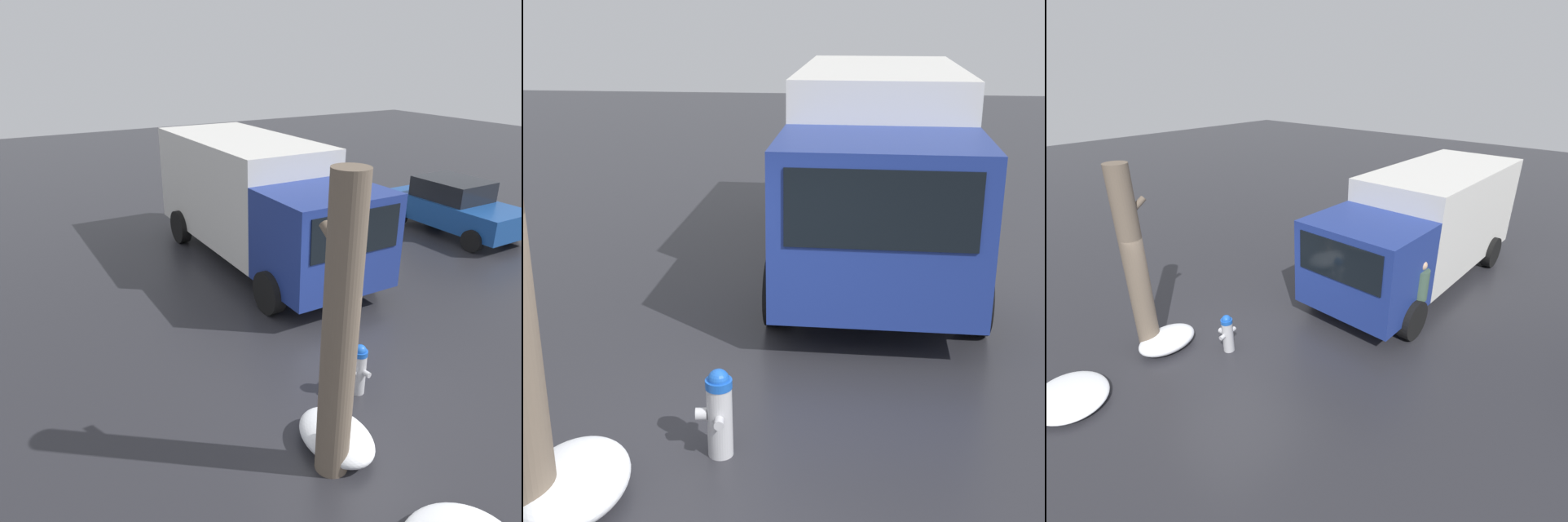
{
  "view_description": "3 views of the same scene",
  "coord_description": "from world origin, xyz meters",
  "views": [
    {
      "loc": [
        -4.92,
        4.67,
        4.98
      ],
      "look_at": [
        2.86,
        0.07,
        1.23
      ],
      "focal_mm": 35.0,
      "sensor_mm": 36.0,
      "label": 1
    },
    {
      "loc": [
        -5.56,
        -1.17,
        3.82
      ],
      "look_at": [
        3.31,
        -0.23,
        0.72
      ],
      "focal_mm": 50.0,
      "sensor_mm": 36.0,
      "label": 2
    },
    {
      "loc": [
        -4.17,
        -5.8,
        5.37
      ],
      "look_at": [
        2.28,
        -0.21,
        1.32
      ],
      "focal_mm": 28.0,
      "sensor_mm": 36.0,
      "label": 3
    }
  ],
  "objects": [
    {
      "name": "ground_plane",
      "position": [
        0.0,
        0.0,
        0.0
      ],
      "size": [
        60.0,
        60.0,
        0.0
      ],
      "primitive_type": "plane",
      "color": "#28282D"
    },
    {
      "name": "fire_hydrant",
      "position": [
        -0.0,
        0.0,
        0.44
      ],
      "size": [
        0.44,
        0.34,
        0.85
      ],
      "rotation": [
        0.0,
        0.0,
        1.73
      ],
      "color": "#B7B7BC",
      "rests_on": "ground_plane"
    },
    {
      "name": "tree_trunk",
      "position": [
        -1.03,
        1.31,
        1.96
      ],
      "size": [
        0.65,
        0.43,
        3.9
      ],
      "color": "#6B5B4C",
      "rests_on": "ground_plane"
    },
    {
      "name": "delivery_truck",
      "position": [
        5.61,
        -1.45,
        1.62
      ],
      "size": [
        7.22,
        2.81,
        2.97
      ],
      "rotation": [
        0.0,
        0.0,
        1.56
      ],
      "color": "navy",
      "rests_on": "ground_plane"
    },
    {
      "name": "pedestrian",
      "position": [
        3.21,
        -2.6,
        0.95
      ],
      "size": [
        0.38,
        0.38,
        1.74
      ],
      "rotation": [
        0.0,
        0.0,
        4.08
      ],
      "color": "#23232D",
      "rests_on": "ground_plane"
    },
    {
      "name": "parked_car",
      "position": [
        4.51,
        -7.47,
        0.78
      ],
      "size": [
        3.95,
        1.95,
        1.55
      ],
      "rotation": [
        0.0,
        0.0,
        1.57
      ],
      "color": "#194793",
      "rests_on": "ground_plane"
    },
    {
      "name": "snow_pile_curbside",
      "position": [
        -0.79,
        1.05,
        0.19
      ],
      "size": [
        1.21,
        0.87,
        0.38
      ],
      "color": "white",
      "rests_on": "ground_plane"
    }
  ]
}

